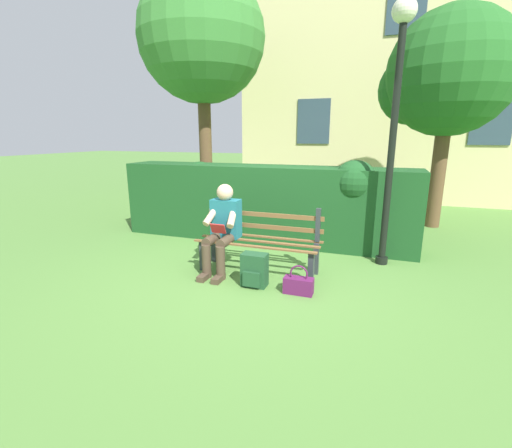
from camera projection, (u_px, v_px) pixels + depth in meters
name	position (u px, v px, depth m)	size (l,w,h in m)	color
ground	(258.00, 271.00, 4.76)	(60.00, 60.00, 0.00)	#517F38
park_bench	(260.00, 240.00, 4.73)	(1.64, 0.52, 0.88)	#2D3338
person_seated	(223.00, 226.00, 4.67)	(0.44, 0.73, 1.17)	#1E6672
hedge_backdrop	(265.00, 201.00, 6.05)	(5.02, 0.81, 1.43)	#19471E
tree	(199.00, 42.00, 7.72)	(2.89, 2.75, 5.21)	brown
building_facade	(400.00, 61.00, 10.03)	(8.54, 3.04, 7.71)	beige
backpack	(254.00, 270.00, 4.27)	(0.31, 0.26, 0.41)	#1E4728
handbag	(298.00, 285.00, 4.08)	(0.34, 0.15, 0.35)	#59194C
tree_far	(444.00, 77.00, 6.52)	(2.39, 2.28, 4.04)	brown
lamp_post	(397.00, 95.00, 4.51)	(0.30, 0.30, 3.42)	black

